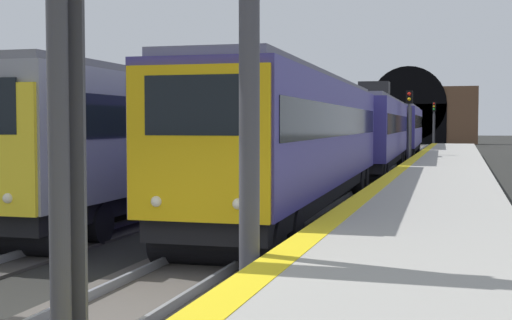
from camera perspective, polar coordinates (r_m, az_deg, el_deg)
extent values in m
cube|color=#9E9B93|center=(8.89, 11.21, -11.83)|extent=(112.00, 3.59, 0.98)
cube|color=yellow|center=(9.04, 1.33, -8.31)|extent=(112.00, 0.50, 0.01)
cube|color=gray|center=(10.46, -15.81, -11.64)|extent=(160.00, 0.07, 0.15)
cube|color=gray|center=(9.80, -8.51, -12.56)|extent=(160.00, 0.07, 0.15)
cube|color=navy|center=(21.19, 3.48, 2.24)|extent=(18.14, 3.23, 2.94)
cube|color=black|center=(21.19, 3.48, 3.17)|extent=(17.42, 3.24, 0.86)
cube|color=slate|center=(21.23, 3.49, 6.48)|extent=(17.59, 2.80, 0.20)
cube|color=black|center=(21.28, 3.46, -2.25)|extent=(17.77, 2.89, 0.53)
cylinder|color=black|center=(13.65, -3.16, -6.61)|extent=(1.03, 2.56, 0.96)
cylinder|color=black|center=(15.36, -1.08, -5.54)|extent=(1.03, 2.56, 0.96)
cylinder|color=black|center=(27.37, 6.00, -1.80)|extent=(1.03, 2.56, 0.96)
cylinder|color=black|center=(29.14, 6.54, -1.52)|extent=(1.03, 2.56, 0.96)
cube|color=#E5B20F|center=(12.42, -4.75, 1.33)|extent=(0.19, 2.65, 2.77)
cube|color=black|center=(12.38, -4.84, 4.44)|extent=(0.09, 1.93, 1.06)
sphere|color=#F2EACC|center=(12.21, -1.46, -3.57)|extent=(0.20, 0.20, 0.20)
sphere|color=#F2EACC|center=(12.71, -8.05, -3.33)|extent=(0.20, 0.20, 0.20)
cube|color=navy|center=(39.76, 9.50, 2.55)|extent=(18.14, 3.23, 2.94)
cube|color=black|center=(39.76, 9.50, 2.90)|extent=(17.42, 3.24, 0.92)
cube|color=slate|center=(39.78, 9.52, 4.81)|extent=(17.59, 2.80, 0.20)
cube|color=black|center=(39.80, 9.48, 0.15)|extent=(17.77, 2.89, 0.53)
cylinder|color=black|center=(31.81, 8.13, -1.15)|extent=(1.03, 2.56, 0.96)
cylinder|color=black|center=(33.59, 8.48, -0.94)|extent=(1.03, 2.56, 0.96)
cylinder|color=black|center=(46.06, 10.19, 0.10)|extent=(1.03, 2.56, 0.96)
cylinder|color=black|center=(47.85, 10.37, 0.20)|extent=(1.03, 2.56, 0.96)
cube|color=navy|center=(58.48, 11.68, 2.65)|extent=(18.14, 3.23, 2.94)
cube|color=black|center=(58.48, 11.68, 3.04)|extent=(17.42, 3.24, 0.96)
cube|color=slate|center=(58.49, 11.69, 4.19)|extent=(17.59, 2.80, 0.20)
cube|color=black|center=(58.51, 11.66, 1.02)|extent=(17.77, 2.89, 0.53)
cylinder|color=black|center=(50.75, 11.17, 0.35)|extent=(1.03, 2.56, 0.96)
cylinder|color=black|center=(52.54, 11.30, 0.44)|extent=(1.03, 2.56, 0.96)
cylinder|color=black|center=(64.51, 11.95, 0.89)|extent=(1.03, 2.56, 0.96)
cylinder|color=black|center=(66.30, 12.02, 0.95)|extent=(1.03, 2.56, 0.96)
cube|color=black|center=(39.80, 9.52, 5.60)|extent=(1.34, 1.69, 0.90)
cube|color=gray|center=(22.52, -7.91, 2.26)|extent=(18.07, 3.22, 2.99)
cube|color=black|center=(22.52, -7.91, 3.33)|extent=(17.35, 3.24, 0.98)
cube|color=slate|center=(22.56, -7.94, 6.31)|extent=(17.52, 2.78, 0.20)
cube|color=black|center=(22.61, -7.88, -2.02)|extent=(17.70, 2.87, 0.52)
cylinder|color=black|center=(15.64, -19.42, -5.60)|extent=(0.99, 2.64, 0.94)
cylinder|color=black|center=(17.14, -16.00, -4.81)|extent=(0.99, 2.64, 0.94)
cylinder|color=black|center=(28.43, -2.99, -1.64)|extent=(0.99, 2.64, 0.94)
cylinder|color=black|center=(30.14, -1.93, -1.38)|extent=(0.99, 2.64, 0.94)
sphere|color=#F2EACC|center=(14.19, -19.41, -2.93)|extent=(0.20, 0.20, 0.20)
cube|color=gray|center=(40.28, 3.04, 2.58)|extent=(18.07, 3.22, 2.99)
cube|color=black|center=(40.28, 3.04, 3.18)|extent=(17.35, 3.24, 0.91)
cube|color=slate|center=(40.30, 3.04, 4.85)|extent=(17.52, 2.78, 0.20)
cube|color=black|center=(40.33, 3.03, 0.19)|extent=(17.70, 2.87, 0.52)
cylinder|color=black|center=(32.78, 0.18, -1.02)|extent=(0.99, 2.64, 0.94)
cylinder|color=black|center=(34.51, 0.95, -0.82)|extent=(0.99, 2.64, 0.94)
cylinder|color=black|center=(46.22, 4.58, 0.13)|extent=(0.99, 2.64, 0.94)
cylinder|color=black|center=(47.99, 4.97, 0.23)|extent=(0.99, 2.64, 0.94)
cube|color=black|center=(40.32, 3.04, 5.64)|extent=(1.34, 1.74, 0.90)
cylinder|color=#38383D|center=(5.53, -15.56, -5.47)|extent=(0.16, 0.16, 3.91)
cube|color=#38383D|center=(5.64, -14.81, -5.28)|extent=(0.04, 0.28, 3.52)
cylinder|color=#4C4C54|center=(41.27, 12.25, 1.77)|extent=(0.16, 0.16, 3.88)
cube|color=black|center=(41.29, 12.28, 4.99)|extent=(0.20, 0.38, 0.75)
cube|color=#4C4C54|center=(41.41, 12.26, 1.78)|extent=(0.04, 0.28, 3.49)
sphere|color=red|center=(41.16, 12.27, 5.24)|extent=(0.20, 0.20, 0.20)
sphere|color=yellow|center=(41.15, 12.27, 4.82)|extent=(0.20, 0.20, 0.20)
cylinder|color=#38383D|center=(78.45, 14.16, 2.34)|extent=(0.16, 0.16, 4.03)
cube|color=black|center=(78.47, 14.19, 4.20)|extent=(0.20, 0.38, 1.05)
cube|color=#38383D|center=(78.59, 14.17, 2.34)|extent=(0.04, 0.28, 3.62)
sphere|color=red|center=(78.34, 14.19, 4.44)|extent=(0.20, 0.20, 0.20)
sphere|color=yellow|center=(78.34, 14.18, 4.22)|extent=(0.20, 0.20, 0.20)
sphere|color=green|center=(78.33, 14.18, 4.00)|extent=(0.20, 0.20, 0.20)
cylinder|color=#3F3F47|center=(9.46, -0.55, 5.58)|extent=(0.28, 0.28, 6.37)
cube|color=brown|center=(97.86, 12.21, 3.54)|extent=(2.41, 18.03, 7.65)
cube|color=black|center=(96.60, 12.15, 2.86)|extent=(0.12, 10.10, 5.36)
cylinder|color=black|center=(96.63, 12.17, 4.45)|extent=(0.12, 10.10, 10.10)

